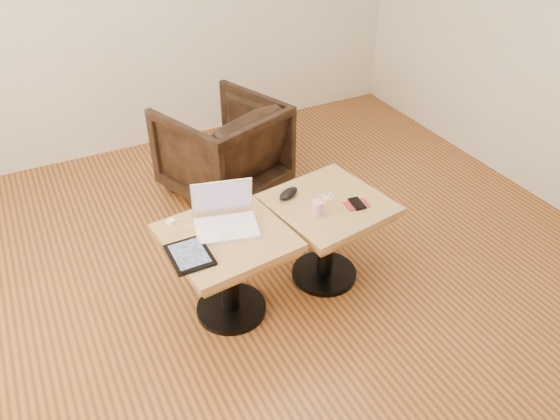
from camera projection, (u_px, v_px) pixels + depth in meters
name	position (u px, v px, depth m)	size (l,w,h in m)	color
room_shell	(265.00, 80.00, 2.23)	(4.52, 4.52, 2.71)	#4C2D19
side_table_left	(228.00, 255.00, 2.80)	(0.65, 0.65, 0.53)	black
side_table_right	(327.00, 221.00, 3.04)	(0.67, 0.67, 0.53)	black
laptop	(225.00, 218.00, 2.76)	(0.37, 0.33, 0.22)	white
tablet	(190.00, 255.00, 2.58)	(0.19, 0.24, 0.02)	black
charging_adapter	(171.00, 222.00, 2.79)	(0.04, 0.04, 0.02)	white
glasses_case	(288.00, 193.00, 2.98)	(0.14, 0.06, 0.04)	black
striped_cup	(318.00, 208.00, 2.84)	(0.06, 0.06, 0.08)	#CC3C7A
earbuds_tangle	(328.00, 197.00, 2.98)	(0.07, 0.06, 0.01)	white
phone_on_sleeve	(357.00, 204.00, 2.93)	(0.14, 0.12, 0.02)	maroon
armchair	(223.00, 149.00, 3.85)	(0.73, 0.75, 0.68)	black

